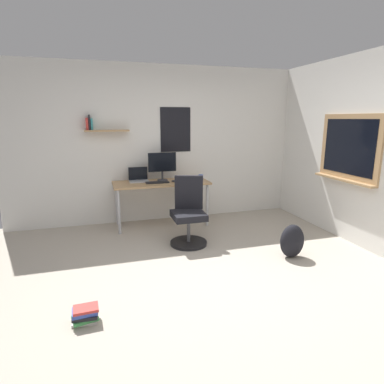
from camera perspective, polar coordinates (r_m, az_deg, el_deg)
ground_plane at (r=3.59m, az=2.08°, el=-15.97°), size 5.20×5.20×0.00m
wall_back at (r=5.54m, az=-6.01°, el=8.37°), size 5.00×0.30×2.60m
desk at (r=5.25m, az=-5.48°, el=1.04°), size 1.54×0.61×0.73m
office_chair at (r=4.52m, az=-0.60°, el=-4.16°), size 0.52×0.54×0.95m
laptop at (r=5.31m, az=-9.48°, el=2.46°), size 0.31×0.21×0.23m
monitor_primary at (r=5.29m, az=-5.35°, el=4.90°), size 0.46×0.17×0.46m
keyboard at (r=5.14m, az=-6.17°, el=1.71°), size 0.37×0.13×0.02m
computer_mouse at (r=5.20m, az=-3.14°, el=1.96°), size 0.10×0.06×0.03m
coffee_mug at (r=5.36m, az=1.58°, el=2.64°), size 0.08×0.08×0.09m
backpack at (r=4.31m, az=17.37°, el=-8.33°), size 0.32×0.22×0.43m
book_stack_on_floor at (r=3.13m, az=-18.47°, el=-19.97°), size 0.24×0.19×0.15m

